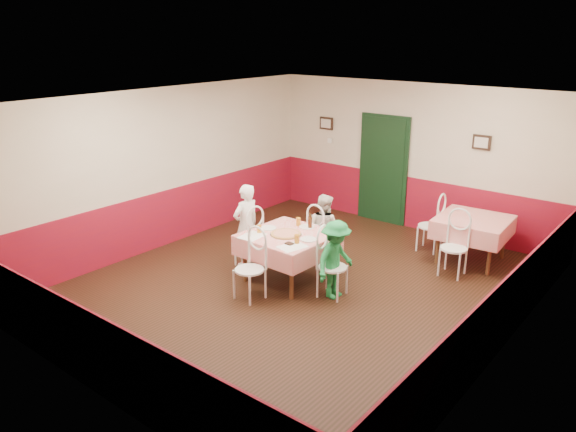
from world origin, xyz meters
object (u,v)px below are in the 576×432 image
Objects in this scene: chair_right at (332,267)px; wallet at (289,244)px; chair_second_a at (430,226)px; glass_c at (298,222)px; diner_left at (246,225)px; second_table at (471,240)px; glass_a at (259,229)px; beer_bottle at (310,221)px; diner_right at (336,260)px; main_table at (288,257)px; chair_far at (322,238)px; chair_second_b at (454,249)px; chair_near at (249,270)px; chair_left at (249,240)px; pizza at (286,234)px; glass_b at (297,239)px; diner_far at (324,229)px.

chair_right is 8.18× the size of wallet.
chair_second_a is 6.76× the size of glass_c.
chair_right is 1.77m from diner_left.
glass_a reaches higher than second_table.
wallet is (0.18, -0.74, -0.11)m from beer_bottle.
diner_right is (0.79, -0.45, -0.29)m from beer_bottle.
chair_far is at bearing 88.02° from main_table.
chair_second_b is at bearing 36.59° from beer_bottle.
chair_right is 1.00× the size of chair_far.
chair_right and chair_near have the same top height.
second_table is at bearing 86.06° from chair_second_b.
second_table is at bearing 46.12° from glass_c.
chair_far is 8.18× the size of wallet.
chair_left is 8.18× the size of wallet.
chair_far is (0.03, 0.85, 0.08)m from main_table.
diner_left reaches higher than second_table.
chair_second_b is 2.68m from wallet.
glass_c is at bearing -150.05° from chair_second_b.
diner_right is (0.91, 0.01, -0.19)m from pizza.
wallet is (-0.57, -0.29, 0.32)m from chair_right.
beer_bottle is at bearing -30.90° from chair_second_a.
main_table is 0.85m from chair_far.
diner_left is at bearing -84.24° from chair_left.
glass_b is at bearing -33.00° from main_table.
glass_b is 1.22× the size of wallet.
glass_c is (-0.10, 0.45, 0.05)m from pizza.
glass_c is 0.11× the size of diner_far.
diner_right is (1.75, -0.06, 0.14)m from chair_left.
chair_left is at bearing 94.88° from diner_left.
beer_bottle is (0.14, 1.27, 0.43)m from chair_near.
chair_second_a is (2.02, 2.49, 0.00)m from chair_left.
chair_right reaches higher than pizza.
pizza is at bearing 81.78° from chair_right.
wallet reaches higher than second_table.
pizza is 3.38× the size of glass_b.
chair_right is 7.23× the size of glass_a.
chair_near reaches higher than pizza.
chair_second_b is 0.76× the size of diner_far.
chair_near is at bearing -118.50° from wallet.
beer_bottle reaches higher than second_table.
chair_near reaches higher than second_table.
chair_second_a is 1.06m from chair_second_b.
beer_bottle is at bearing 61.21° from diner_right.
chair_far is at bearing 72.62° from glass_c.
wallet is (0.28, -0.32, 0.40)m from main_table.
glass_b is 0.77m from glass_c.
diner_right is (1.28, 0.20, -0.24)m from glass_a.
main_table is 5.23× the size of beer_bottle.
beer_bottle is (0.11, 0.46, 0.10)m from pizza.
glass_c is (-0.45, 0.62, -0.00)m from glass_b.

